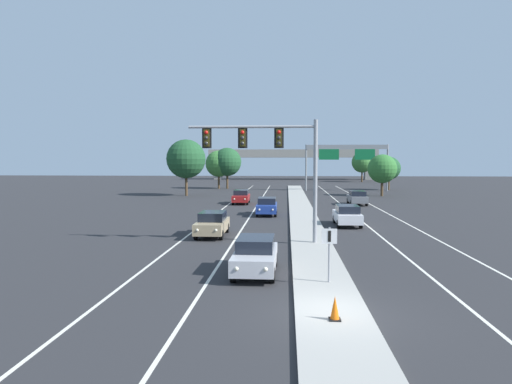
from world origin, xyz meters
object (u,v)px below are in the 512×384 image
at_px(median_sign_post, 329,246).
at_px(car_oncoming_silver, 255,255).
at_px(car_oncoming_blue, 267,206).
at_px(tree_far_left_b, 219,164).
at_px(car_receding_white, 347,215).
at_px(car_oncoming_tan, 212,224).
at_px(highway_sign_gantry, 347,153).
at_px(traffic_cone_median_nose, 335,308).
at_px(tree_far_right_a, 362,162).
at_px(tree_far_right_b, 389,168).
at_px(tree_far_left_a, 186,159).
at_px(tree_far_right_c, 382,169).
at_px(overhead_signal_mast, 271,152).
at_px(car_oncoming_red, 241,197).
at_px(car_receding_grey, 357,197).
at_px(tree_far_left_c, 227,162).

distance_m(median_sign_post, car_oncoming_silver, 3.66).
bearing_deg(car_oncoming_blue, tree_far_left_b, 104.72).
relative_size(car_oncoming_silver, car_receding_white, 1.00).
bearing_deg(car_oncoming_tan, median_sign_post, -60.75).
bearing_deg(highway_sign_gantry, car_oncoming_blue, -108.83).
bearing_deg(traffic_cone_median_nose, tree_far_right_a, 80.39).
height_order(car_oncoming_blue, tree_far_right_b, tree_far_right_b).
height_order(traffic_cone_median_nose, highway_sign_gantry, highway_sign_gantry).
bearing_deg(tree_far_left_a, tree_far_right_c, 2.54).
xyz_separation_m(overhead_signal_mast, car_receding_white, (5.56, 8.18, -4.65)).
height_order(car_oncoming_silver, tree_far_right_c, tree_far_right_c).
xyz_separation_m(tree_far_left_b, tree_far_right_a, (28.95, 26.42, 0.14)).
height_order(median_sign_post, car_oncoming_red, median_sign_post).
xyz_separation_m(car_receding_white, tree_far_left_b, (-16.43, 44.63, 3.54)).
xyz_separation_m(car_receding_white, car_receding_grey, (3.28, 16.76, 0.00)).
bearing_deg(car_receding_white, car_oncoming_blue, 134.71).
xyz_separation_m(overhead_signal_mast, tree_far_right_b, (17.96, 51.04, -1.86)).
height_order(tree_far_right_c, tree_far_left_c, tree_far_left_c).
xyz_separation_m(median_sign_post, car_receding_white, (2.93, 17.13, -0.77)).
distance_m(car_oncoming_silver, tree_far_right_a, 88.35).
bearing_deg(tree_far_right_a, tree_far_right_c, -95.40).
distance_m(car_oncoming_tan, tree_far_right_b, 53.06).
xyz_separation_m(highway_sign_gantry, tree_far_right_a, (7.47, 30.98, -1.67)).
bearing_deg(tree_far_left_a, traffic_cone_median_nose, -72.76).
distance_m(car_oncoming_blue, traffic_cone_median_nose, 28.17).
relative_size(car_oncoming_tan, car_receding_grey, 1.00).
bearing_deg(tree_far_right_a, car_receding_white, -99.99).
bearing_deg(tree_far_left_a, car_oncoming_tan, -74.88).
xyz_separation_m(car_oncoming_silver, tree_far_left_c, (-8.94, 59.77, 3.84)).
distance_m(car_oncoming_red, tree_far_left_b, 28.54).
xyz_separation_m(car_oncoming_blue, tree_far_right_b, (18.80, 36.40, 2.79)).
bearing_deg(car_receding_white, median_sign_post, -99.71).
relative_size(median_sign_post, traffic_cone_median_nose, 2.97).
bearing_deg(car_receding_grey, tree_far_right_b, 70.74).
relative_size(car_receding_grey, tree_far_right_b, 0.81).
distance_m(tree_far_right_c, tree_far_left_a, 27.27).
distance_m(car_receding_white, tree_far_left_c, 47.10).
xyz_separation_m(median_sign_post, tree_far_left_b, (-13.50, 61.76, 2.77)).
relative_size(car_receding_white, traffic_cone_median_nose, 6.05).
bearing_deg(median_sign_post, car_receding_grey, 79.62).
xyz_separation_m(car_receding_grey, highway_sign_gantry, (1.77, 23.31, 5.34)).
relative_size(tree_far_left_c, tree_far_left_b, 1.07).
height_order(car_receding_grey, highway_sign_gantry, highway_sign_gantry).
height_order(median_sign_post, car_oncoming_tan, median_sign_post).
height_order(highway_sign_gantry, tree_far_right_b, highway_sign_gantry).
bearing_deg(highway_sign_gantry, car_oncoming_red, -122.90).
xyz_separation_m(car_oncoming_blue, highway_sign_gantry, (11.45, 33.59, 5.34)).
bearing_deg(tree_far_left_b, car_oncoming_red, -76.48).
distance_m(car_receding_white, highway_sign_gantry, 40.73).
relative_size(car_oncoming_silver, highway_sign_gantry, 0.34).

